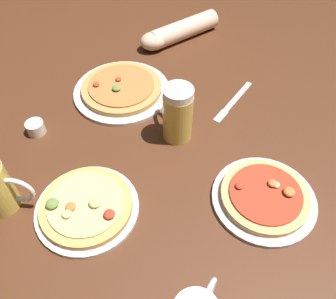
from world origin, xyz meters
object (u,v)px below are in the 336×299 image
pizza_plate_far (122,89)px  pizza_plate_near (86,207)px  beer_mug_amber (177,113)px  pizza_plate_side (265,197)px  knife_right (233,101)px  ramekin_butter (36,128)px  diner_arm (177,32)px

pizza_plate_far → pizza_plate_near: bearing=-113.0°
pizza_plate_near → beer_mug_amber: (0.30, 0.19, 0.07)m
pizza_plate_far → pizza_plate_side: size_ratio=1.20×
pizza_plate_far → knife_right: pizza_plate_far is taller
ramekin_butter → knife_right: 0.64m
pizza_plate_near → pizza_plate_side: 0.46m
beer_mug_amber → ramekin_butter: beer_mug_amber is taller
pizza_plate_near → knife_right: (0.53, 0.27, -0.01)m
ramekin_butter → diner_arm: diner_arm is taller
pizza_plate_side → knife_right: size_ratio=1.38×
knife_right → diner_arm: bearing=99.8°
pizza_plate_side → knife_right: (0.08, 0.38, -0.01)m
beer_mug_amber → pizza_plate_near: bearing=-148.0°
pizza_plate_far → ramekin_butter: (-0.29, -0.11, 0.00)m
pizza_plate_near → ramekin_butter: size_ratio=4.85×
beer_mug_amber → ramekin_butter: 0.44m
pizza_plate_near → pizza_plate_side: bearing=-13.2°
beer_mug_amber → knife_right: bearing=20.6°
pizza_plate_near → ramekin_butter: 0.34m
diner_arm → ramekin_butter: bearing=-147.6°
pizza_plate_side → diner_arm: size_ratio=0.79×
pizza_plate_side → ramekin_butter: bearing=142.5°
pizza_plate_near → diner_arm: size_ratio=0.77×
ramekin_butter → beer_mug_amber: bearing=-18.0°
pizza_plate_side → knife_right: bearing=77.9°
pizza_plate_far → beer_mug_amber: 0.28m
beer_mug_amber → diner_arm: 0.52m
pizza_plate_far → diner_arm: bearing=42.3°
knife_right → diner_arm: 0.41m
pizza_plate_near → ramekin_butter: bearing=108.6°
pizza_plate_side → diner_arm: bearing=89.2°
pizza_plate_far → beer_mug_amber: bearing=-63.4°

